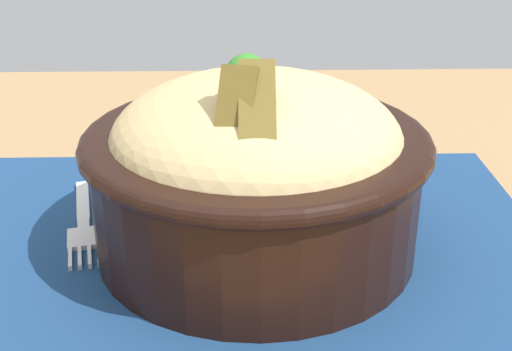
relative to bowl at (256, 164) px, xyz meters
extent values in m
cube|color=#99754C|center=(0.05, 0.00, -0.08)|extent=(1.33, 0.85, 0.04)
cube|color=navy|center=(0.03, -0.01, -0.06)|extent=(0.45, 0.29, 0.00)
cylinder|color=black|center=(0.00, 0.00, -0.02)|extent=(0.21, 0.21, 0.08)
torus|color=black|center=(0.00, 0.00, 0.02)|extent=(0.22, 0.22, 0.01)
ellipsoid|color=tan|center=(0.00, 0.00, 0.02)|extent=(0.26, 0.26, 0.08)
sphere|color=#2E7725|center=(0.00, -0.06, 0.04)|extent=(0.03, 0.03, 0.03)
sphere|color=#2E7725|center=(0.01, -0.03, 0.04)|extent=(0.03, 0.03, 0.03)
cylinder|color=orange|center=(-0.01, 0.02, 0.04)|extent=(0.01, 0.03, 0.01)
cube|color=brown|center=(0.01, 0.05, 0.05)|extent=(0.03, 0.04, 0.05)
cube|color=brown|center=(0.00, 0.05, 0.05)|extent=(0.02, 0.05, 0.05)
cube|color=silver|center=(0.13, -0.06, -0.06)|extent=(0.02, 0.06, 0.00)
cube|color=silver|center=(0.12, -0.02, -0.06)|extent=(0.01, 0.01, 0.00)
cube|color=silver|center=(0.12, -0.01, -0.06)|extent=(0.03, 0.03, 0.00)
cube|color=silver|center=(0.12, 0.02, -0.06)|extent=(0.01, 0.02, 0.00)
cube|color=silver|center=(0.11, 0.02, -0.06)|extent=(0.01, 0.02, 0.00)
cube|color=silver|center=(0.11, 0.02, -0.06)|extent=(0.01, 0.02, 0.00)
cube|color=silver|center=(0.10, 0.02, -0.06)|extent=(0.01, 0.02, 0.00)
camera|label=1|loc=(0.01, 0.40, 0.18)|focal=48.20mm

